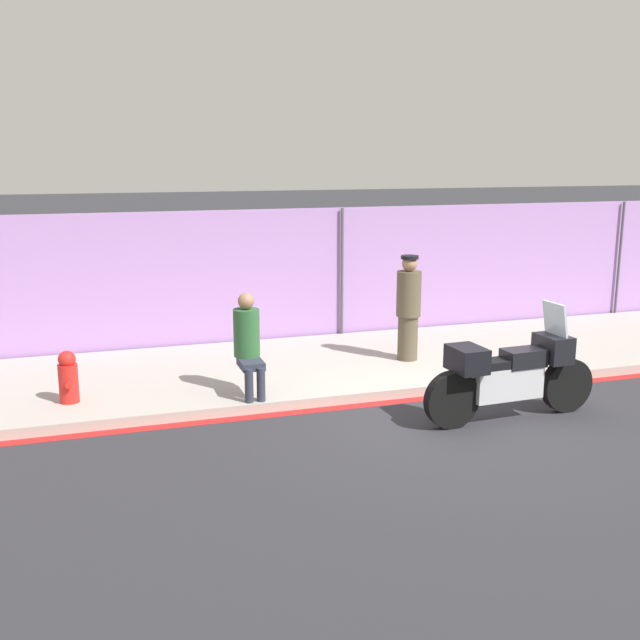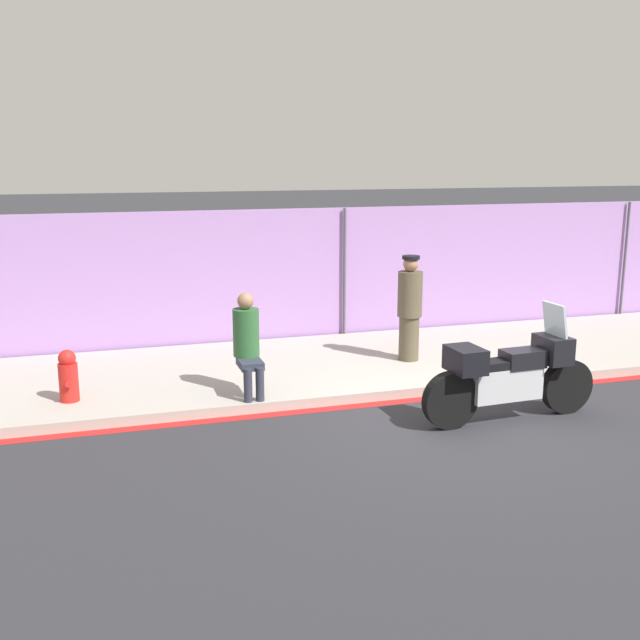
# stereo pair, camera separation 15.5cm
# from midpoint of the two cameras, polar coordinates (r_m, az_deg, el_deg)

# --- Properties ---
(ground_plane) EXTENTS (120.00, 120.00, 0.00)m
(ground_plane) POSITION_cam_midpoint_polar(r_m,az_deg,el_deg) (9.59, 9.74, -7.47)
(ground_plane) COLOR #2D2D33
(sidewalk) EXTENTS (43.32, 3.31, 0.14)m
(sidewalk) POSITION_cam_midpoint_polar(r_m,az_deg,el_deg) (11.82, 3.95, -3.13)
(sidewalk) COLOR #ADA89E
(sidewalk) RESTS_ON ground_plane
(curb_paint_stripe) EXTENTS (43.32, 0.18, 0.01)m
(curb_paint_stripe) POSITION_cam_midpoint_polar(r_m,az_deg,el_deg) (10.30, 7.55, -5.95)
(curb_paint_stripe) COLOR red
(curb_paint_stripe) RESTS_ON ground_plane
(storefront_fence) EXTENTS (41.15, 0.17, 2.35)m
(storefront_fence) POSITION_cam_midpoint_polar(r_m,az_deg,el_deg) (13.18, 1.21, 3.46)
(storefront_fence) COLOR #AD7FC6
(storefront_fence) RESTS_ON ground_plane
(motorcycle) EXTENTS (2.39, 0.57, 1.45)m
(motorcycle) POSITION_cam_midpoint_polar(r_m,az_deg,el_deg) (9.55, 13.87, -4.06)
(motorcycle) COLOR black
(motorcycle) RESTS_ON ground_plane
(officer_standing) EXTENTS (0.38, 0.38, 1.62)m
(officer_standing) POSITION_cam_midpoint_polar(r_m,az_deg,el_deg) (11.51, 6.37, 0.98)
(officer_standing) COLOR brown
(officer_standing) RESTS_ON sidewalk
(person_seated_on_curb) EXTENTS (0.35, 0.68, 1.34)m
(person_seated_on_curb) POSITION_cam_midpoint_polar(r_m,az_deg,el_deg) (9.86, -5.97, -1.42)
(person_seated_on_curb) COLOR #2D3342
(person_seated_on_curb) RESTS_ON sidewalk
(fire_hydrant) EXTENTS (0.25, 0.31, 0.68)m
(fire_hydrant) POSITION_cam_midpoint_polar(r_m,az_deg,el_deg) (10.11, -19.05, -4.14)
(fire_hydrant) COLOR red
(fire_hydrant) RESTS_ON sidewalk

